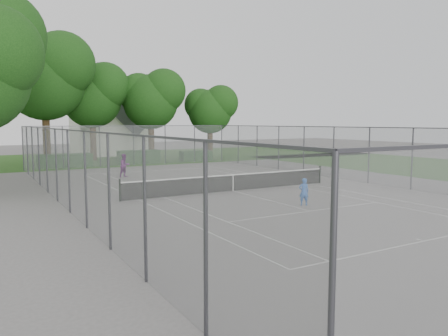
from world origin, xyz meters
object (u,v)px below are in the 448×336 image
house (110,120)px  woman_player (125,165)px  tennis_net (233,182)px  girl_player (304,192)px

house → woman_player: 22.24m
tennis_net → girl_player: bearing=-82.8°
girl_player → woman_player: size_ratio=0.77×
woman_player → house: bearing=56.9°
tennis_net → woman_player: bearing=110.1°
house → girl_player: bearing=-91.7°
girl_player → woman_player: (-3.97, 14.29, 0.18)m
woman_player → tennis_net: bearing=-89.8°
house → girl_player: 35.88m
tennis_net → house: bearing=86.8°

